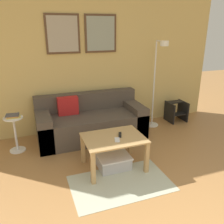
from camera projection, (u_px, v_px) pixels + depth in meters
name	position (u px, v px, depth m)	size (l,w,h in m)	color
wall_back	(80.00, 64.00, 4.39)	(5.60, 0.09, 2.55)	#D6B76B
area_rug	(121.00, 183.00, 3.11)	(1.30, 0.79, 0.01)	#B2B79E
couch	(91.00, 122.00, 4.35)	(1.92, 0.84, 0.78)	#4C4238
coffee_table	(114.00, 143.00, 3.35)	(0.85, 0.63, 0.48)	tan
storage_bin	(114.00, 161.00, 3.44)	(0.47, 0.37, 0.19)	#B2B2B7
floor_lamp	(157.00, 81.00, 4.53)	(0.27, 0.48, 1.71)	white
side_table	(15.00, 131.00, 3.82)	(0.30, 0.30, 0.59)	white
book_stack	(13.00, 116.00, 3.75)	(0.23, 0.20, 0.04)	#D8C666
remote_control	(120.00, 135.00, 3.37)	(0.04, 0.15, 0.02)	black
cell_phone	(117.00, 140.00, 3.24)	(0.07, 0.14, 0.01)	silver
step_stool	(176.00, 111.00, 5.11)	(0.38, 0.37, 0.42)	black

